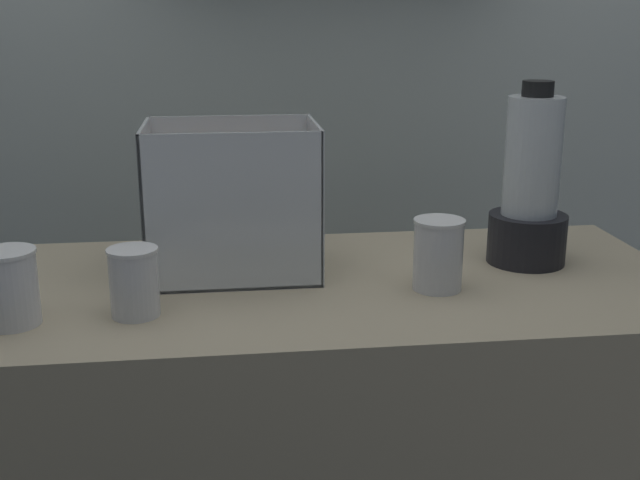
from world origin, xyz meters
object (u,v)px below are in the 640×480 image
(juice_cup_beet_left, at_px, (134,285))
(juice_cup_carrot_far_left, at_px, (10,293))
(juice_cup_beet_middle, at_px, (438,259))
(carrot_display_bin, at_px, (233,225))
(blender_pitcher, at_px, (530,194))

(juice_cup_beet_left, bearing_deg, juice_cup_carrot_far_left, -175.60)
(juice_cup_beet_middle, bearing_deg, juice_cup_beet_left, -173.06)
(carrot_display_bin, bearing_deg, blender_pitcher, -1.50)
(carrot_display_bin, bearing_deg, juice_cup_beet_middle, -22.18)
(carrot_display_bin, bearing_deg, juice_cup_beet_left, -127.98)
(blender_pitcher, relative_size, juice_cup_carrot_far_left, 2.88)
(juice_cup_carrot_far_left, xyz_separation_m, juice_cup_beet_middle, (0.73, 0.08, 0.00))
(juice_cup_carrot_far_left, relative_size, juice_cup_beet_middle, 0.96)
(juice_cup_beet_left, relative_size, juice_cup_beet_middle, 0.89)
(juice_cup_carrot_far_left, xyz_separation_m, juice_cup_beet_left, (0.20, 0.02, 0.00))
(blender_pitcher, xyz_separation_m, juice_cup_carrot_far_left, (-0.96, -0.22, -0.09))
(carrot_display_bin, xyz_separation_m, blender_pitcher, (0.59, -0.02, 0.05))
(blender_pitcher, relative_size, juice_cup_beet_left, 3.10)
(carrot_display_bin, distance_m, blender_pitcher, 0.59)
(juice_cup_beet_left, height_order, juice_cup_beet_middle, juice_cup_beet_middle)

